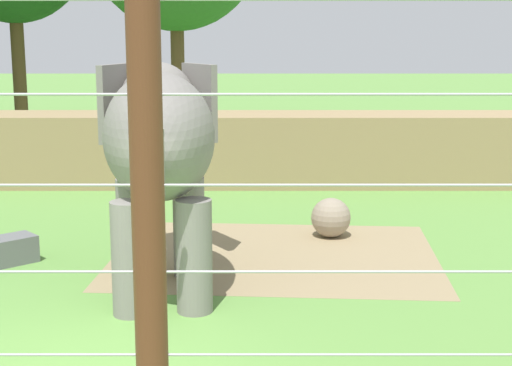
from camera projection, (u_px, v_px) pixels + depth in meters
The scene contains 4 objects.
dirt_patch at pixel (274, 255), 13.07m from camera, with size 5.39×4.20×0.01m, color #937F5B.
embankment_wall at pixel (174, 149), 19.00m from camera, with size 36.00×1.80×1.73m, color #997F56.
elephant at pixel (158, 143), 11.09m from camera, with size 2.02×4.35×3.24m.
enrichment_ball at pixel (330, 218), 14.17m from camera, with size 0.72×0.72×0.72m, color gray.
Camera 1 is at (1.99, -7.93, 3.73)m, focal length 54.43 mm.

